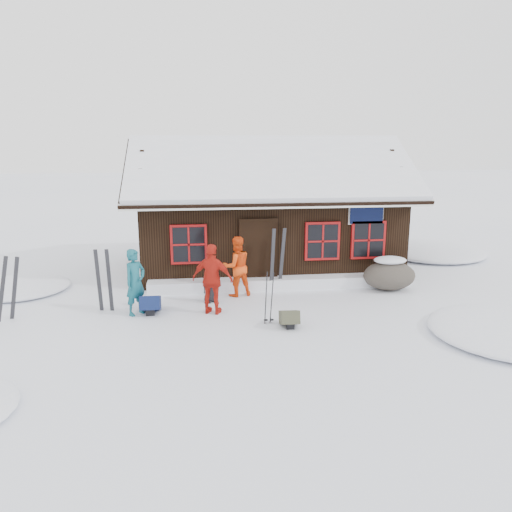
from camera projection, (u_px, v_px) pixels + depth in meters
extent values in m
plane|color=white|center=(235.00, 317.00, 12.28)|extent=(120.00, 120.00, 0.00)
cube|color=black|center=(266.00, 230.00, 17.01)|extent=(8.00, 5.00, 2.50)
cube|color=black|center=(273.00, 170.00, 15.11)|extent=(8.90, 3.14, 1.88)
cube|color=black|center=(261.00, 166.00, 17.97)|extent=(8.90, 3.14, 1.88)
cube|color=white|center=(274.00, 166.00, 15.08)|extent=(8.72, 3.07, 1.86)
cube|color=white|center=(261.00, 162.00, 17.94)|extent=(8.72, 3.07, 1.86)
cube|color=white|center=(267.00, 141.00, 16.35)|extent=(8.81, 0.22, 0.14)
cube|color=silver|center=(281.00, 205.00, 13.88)|extent=(8.90, 0.10, 0.20)
cube|color=black|center=(258.00, 254.00, 14.53)|extent=(1.00, 0.10, 2.00)
cube|color=black|center=(367.00, 213.00, 14.62)|extent=(1.00, 0.06, 0.60)
cube|color=maroon|center=(189.00, 244.00, 14.21)|extent=(1.04, 0.10, 1.14)
cube|color=black|center=(189.00, 245.00, 14.17)|extent=(0.90, 0.04, 1.00)
cube|color=maroon|center=(322.00, 241.00, 14.67)|extent=(1.04, 0.10, 1.14)
cube|color=black|center=(323.00, 241.00, 14.63)|extent=(0.90, 0.04, 1.00)
cube|color=maroon|center=(368.00, 240.00, 14.84)|extent=(1.04, 0.10, 1.14)
cube|color=black|center=(369.00, 240.00, 14.80)|extent=(0.90, 0.04, 1.00)
cube|color=white|center=(279.00, 283.00, 14.59)|extent=(7.60, 0.60, 0.35)
ellipsoid|color=white|center=(20.00, 290.00, 14.47)|extent=(2.80, 2.80, 0.34)
ellipsoid|color=white|center=(511.00, 336.00, 11.06)|extent=(3.60, 3.60, 0.43)
ellipsoid|color=white|center=(431.00, 254.00, 19.03)|extent=(4.00, 4.00, 0.48)
imported|color=#145663|center=(135.00, 282.00, 12.28)|extent=(0.70, 0.72, 1.66)
imported|color=#F24911|center=(237.00, 266.00, 13.78)|extent=(0.96, 0.83, 1.68)
imported|color=red|center=(213.00, 279.00, 12.32)|extent=(1.12, 0.77, 1.77)
imported|color=black|center=(210.00, 286.00, 13.29)|extent=(0.53, 0.46, 0.91)
ellipsoid|color=#524B41|center=(389.00, 276.00, 14.44)|extent=(1.51, 1.13, 0.83)
ellipsoid|color=white|center=(390.00, 264.00, 14.36)|extent=(0.95, 0.69, 0.21)
cube|color=black|center=(2.00, 290.00, 11.86)|extent=(0.37, 0.24, 1.62)
cube|color=black|center=(14.00, 289.00, 11.93)|extent=(0.42, 0.14, 1.62)
cube|color=black|center=(99.00, 281.00, 12.56)|extent=(0.15, 0.05, 1.65)
cube|color=black|center=(109.00, 281.00, 12.56)|extent=(0.14, 0.07, 1.65)
cube|color=black|center=(272.00, 261.00, 14.19)|extent=(0.20, 0.15, 1.87)
cube|color=black|center=(282.00, 260.00, 14.31)|extent=(0.24, 0.08, 1.87)
cylinder|color=black|center=(266.00, 299.00, 11.70)|extent=(0.09, 0.11, 1.30)
cylinder|color=black|center=(272.00, 298.00, 11.71)|extent=(0.09, 0.11, 1.30)
cube|color=#101B45|center=(151.00, 306.00, 12.49)|extent=(0.49, 0.65, 0.35)
cube|color=#40412E|center=(289.00, 320.00, 11.57)|extent=(0.45, 0.59, 0.31)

